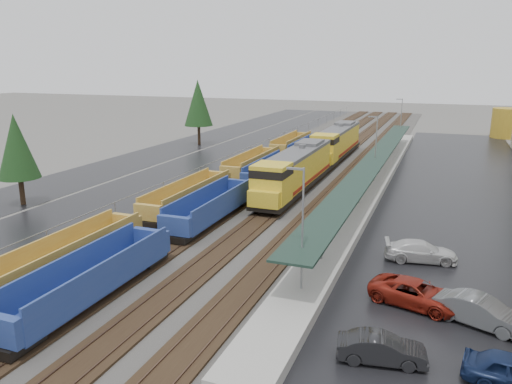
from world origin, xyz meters
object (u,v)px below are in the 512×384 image
at_px(locomotive_trail, 336,143).
at_px(locomotive_lead, 295,171).
at_px(parked_car_east_a, 382,349).
at_px(well_string_blue, 164,238).
at_px(well_string_yellow, 138,222).
at_px(storage_tank, 507,123).
at_px(parked_car_east_c, 421,251).
at_px(parked_car_east_b, 416,294).
at_px(parked_car_east_e, 481,312).

bearing_deg(locomotive_trail, locomotive_lead, -90.00).
relative_size(locomotive_lead, parked_car_east_a, 5.11).
bearing_deg(well_string_blue, locomotive_lead, 78.70).
height_order(well_string_yellow, storage_tank, storage_tank).
height_order(parked_car_east_a, parked_car_east_c, parked_car_east_c).
height_order(storage_tank, parked_car_east_b, storage_tank).
distance_m(parked_car_east_a, parked_car_east_c, 13.66).
height_order(locomotive_lead, parked_car_east_c, locomotive_lead).
bearing_deg(well_string_yellow, well_string_blue, -33.84).
height_order(locomotive_lead, parked_car_east_a, locomotive_lead).
relative_size(locomotive_trail, well_string_yellow, 0.21).
height_order(well_string_yellow, parked_car_east_e, well_string_yellow).
relative_size(well_string_yellow, parked_car_east_e, 20.76).
relative_size(locomotive_lead, well_string_blue, 0.22).
relative_size(well_string_blue, parked_car_east_e, 19.86).
distance_m(well_string_yellow, parked_car_east_a, 23.58).
xyz_separation_m(storage_tank, parked_car_east_c, (-11.43, -69.28, -2.03)).
height_order(locomotive_lead, well_string_blue, locomotive_lead).
height_order(well_string_blue, storage_tank, storage_tank).
relative_size(parked_car_east_a, parked_car_east_c, 0.83).
distance_m(parked_car_east_a, parked_car_east_b, 6.60).
xyz_separation_m(well_string_yellow, parked_car_east_a, (20.79, -11.12, -0.47)).
height_order(storage_tank, parked_car_east_e, storage_tank).
xyz_separation_m(locomotive_trail, parked_car_east_c, (13.78, -35.84, -1.81)).
bearing_deg(well_string_blue, parked_car_east_e, -8.29).
height_order(locomotive_trail, parked_car_east_a, locomotive_trail).
height_order(well_string_blue, parked_car_east_e, well_string_blue).
xyz_separation_m(locomotive_lead, well_string_yellow, (-8.00, -17.34, -1.38)).
distance_m(well_string_blue, storage_tank, 80.00).
relative_size(well_string_yellow, well_string_blue, 1.05).
distance_m(well_string_yellow, parked_car_east_c, 21.93).
relative_size(locomotive_trail, parked_car_east_b, 3.98).
distance_m(parked_car_east_b, parked_car_east_e, 3.58).
relative_size(storage_tank, parked_car_east_e, 1.15).
height_order(parked_car_east_a, parked_car_east_e, parked_car_east_e).
distance_m(storage_tank, parked_car_east_c, 70.25).
xyz_separation_m(parked_car_east_c, parked_car_east_e, (3.52, -8.29, 0.07)).
relative_size(parked_car_east_b, parked_car_east_c, 1.07).
relative_size(locomotive_trail, storage_tank, 3.84).
xyz_separation_m(locomotive_lead, well_string_blue, (-4.00, -20.02, -1.32)).
height_order(locomotive_lead, parked_car_east_b, locomotive_lead).
xyz_separation_m(well_string_yellow, parked_car_east_e, (25.30, -5.78, -0.36)).
relative_size(locomotive_trail, parked_car_east_e, 4.40).
xyz_separation_m(locomotive_trail, parked_car_east_b, (13.92, -42.96, -1.80)).
bearing_deg(locomotive_lead, parked_car_east_c, -47.11).
bearing_deg(parked_car_east_a, well_string_blue, 53.77).
bearing_deg(well_string_yellow, parked_car_east_a, -28.14).
bearing_deg(locomotive_lead, well_string_blue, -101.30).
bearing_deg(well_string_blue, parked_car_east_c, 16.25).
distance_m(well_string_yellow, storage_tank, 79.11).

